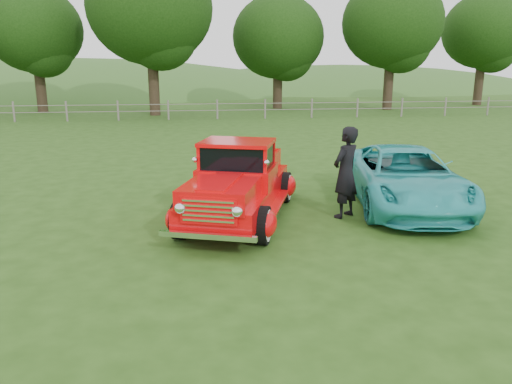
{
  "coord_description": "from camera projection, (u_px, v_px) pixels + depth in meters",
  "views": [
    {
      "loc": [
        -1.66,
        -9.24,
        3.41
      ],
      "look_at": [
        -0.3,
        1.2,
        0.67
      ],
      "focal_mm": 35.0,
      "sensor_mm": 36.0,
      "label": 1
    }
  ],
  "objects": [
    {
      "name": "man",
      "position": [
        346.0,
        172.0,
        11.13
      ],
      "size": [
        0.9,
        0.86,
        2.06
      ],
      "primitive_type": "imported",
      "rotation": [
        0.0,
        0.0,
        3.83
      ],
      "color": "black",
      "rests_on": "ground"
    },
    {
      "name": "tree_far_east",
      "position": [
        485.0,
        31.0,
        40.01
      ],
      "size": [
        6.6,
        6.6,
        8.86
      ],
      "color": "black",
      "rests_on": "ground"
    },
    {
      "name": "tree_mid_west",
      "position": [
        35.0,
        30.0,
        33.9
      ],
      "size": [
        6.4,
        6.4,
        8.46
      ],
      "color": "black",
      "rests_on": "ground"
    },
    {
      "name": "tree_mid_east",
      "position": [
        392.0,
        23.0,
        35.92
      ],
      "size": [
        7.2,
        7.2,
        9.44
      ],
      "color": "black",
      "rests_on": "ground"
    },
    {
      "name": "teal_sedan",
      "position": [
        405.0,
        178.0,
        12.07
      ],
      "size": [
        3.14,
        5.43,
        1.43
      ],
      "primitive_type": "imported",
      "rotation": [
        0.0,
        0.0,
        -0.16
      ],
      "color": "#2BAEAD",
      "rests_on": "ground"
    },
    {
      "name": "ground",
      "position": [
        278.0,
        239.0,
        9.93
      ],
      "size": [
        140.0,
        140.0,
        0.0
      ],
      "primitive_type": "plane",
      "color": "#254512",
      "rests_on": "ground"
    },
    {
      "name": "red_pickup",
      "position": [
        238.0,
        184.0,
        11.07
      ],
      "size": [
        3.33,
        5.28,
        1.78
      ],
      "rotation": [
        0.0,
        0.0,
        -0.33
      ],
      "color": "black",
      "rests_on": "ground"
    },
    {
      "name": "tree_near_east",
      "position": [
        278.0,
        37.0,
        37.07
      ],
      "size": [
        6.8,
        6.8,
        8.33
      ],
      "color": "black",
      "rests_on": "ground"
    },
    {
      "name": "distant_hills",
      "position": [
        173.0,
        123.0,
        67.63
      ],
      "size": [
        116.0,
        60.0,
        18.0
      ],
      "color": "#315E22",
      "rests_on": "ground"
    },
    {
      "name": "fence_line",
      "position": [
        217.0,
        109.0,
        30.89
      ],
      "size": [
        48.0,
        0.12,
        1.2
      ],
      "color": "slate",
      "rests_on": "ground"
    },
    {
      "name": "tree_near_west",
      "position": [
        150.0,
        8.0,
        31.71
      ],
      "size": [
        8.0,
        8.0,
        10.42
      ],
      "color": "black",
      "rests_on": "ground"
    }
  ]
}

